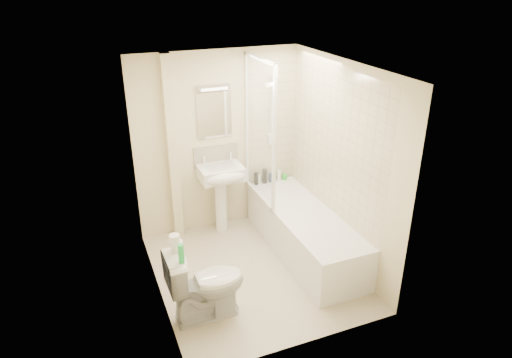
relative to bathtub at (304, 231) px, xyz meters
name	(u,v)px	position (x,y,z in m)	size (l,w,h in m)	color
floor	(254,271)	(-0.75, -0.17, -0.29)	(2.50, 2.50, 0.00)	beige
wall_back	(218,143)	(-0.75, 1.08, 0.91)	(2.20, 0.02, 2.40)	beige
wall_left	(151,197)	(-1.85, -0.17, 0.91)	(0.02, 2.50, 2.40)	beige
wall_right	(341,165)	(0.35, -0.17, 0.91)	(0.02, 2.50, 2.40)	beige
ceiling	(253,67)	(-0.75, -0.17, 2.11)	(2.20, 2.50, 0.02)	white
tile_back	(271,120)	(0.00, 1.07, 1.14)	(0.70, 0.01, 1.75)	beige
tile_right	(334,142)	(0.34, 0.00, 1.14)	(0.01, 2.10, 1.75)	beige
pipe_boxing	(172,151)	(-1.37, 1.02, 0.91)	(0.12, 0.12, 2.40)	beige
splashback	(216,156)	(-0.79, 1.07, 0.74)	(0.60, 0.01, 0.30)	beige
mirror	(214,115)	(-0.79, 1.07, 1.29)	(0.46, 0.01, 0.60)	white
strip_light	(214,87)	(-0.79, 1.05, 1.66)	(0.42, 0.07, 0.07)	silver
bathtub	(304,231)	(0.00, 0.00, 0.00)	(0.70, 2.10, 0.55)	white
shower_screen	(259,131)	(-0.35, 0.63, 1.16)	(0.04, 0.92, 1.80)	white
shower_fixture	(272,112)	(0.00, 1.03, 1.26)	(0.10, 0.16, 0.99)	white
pedestal_sink	(222,181)	(-0.79, 0.84, 0.47)	(0.56, 0.50, 1.08)	white
bottle_black_a	(256,179)	(-0.24, 0.99, 0.34)	(0.06, 0.06, 0.17)	black
bottle_white_a	(259,179)	(-0.21, 0.99, 0.33)	(0.05, 0.05, 0.14)	white
bottle_black_b	(265,176)	(-0.12, 0.99, 0.36)	(0.07, 0.07, 0.21)	black
bottle_blue	(270,178)	(-0.03, 0.99, 0.33)	(0.05, 0.05, 0.13)	navy
bottle_cream	(273,176)	(0.02, 0.99, 0.34)	(0.06, 0.06, 0.16)	beige
bottle_white_b	(279,175)	(0.10, 0.99, 0.34)	(0.05, 0.05, 0.15)	white
bottle_green	(284,177)	(0.19, 0.99, 0.30)	(0.07, 0.07, 0.08)	green
toilet	(206,284)	(-1.47, -0.69, 0.11)	(0.78, 0.45, 0.79)	white
toilet_roll_lower	(177,246)	(-1.71, -0.58, 0.55)	(0.12, 0.12, 0.10)	white
toilet_roll_upper	(174,239)	(-1.73, -0.61, 0.64)	(0.10, 0.10, 0.09)	white
green_bottle	(181,254)	(-1.72, -0.80, 0.60)	(0.06, 0.06, 0.19)	green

